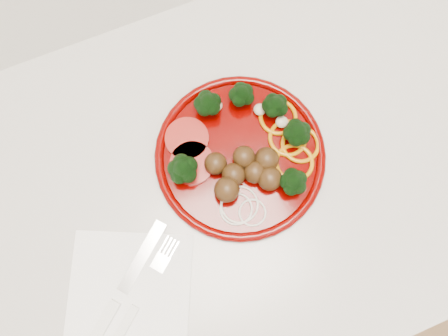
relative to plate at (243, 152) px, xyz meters
name	(u,v)px	position (x,y,z in m)	size (l,w,h in m)	color
counter	(302,185)	(0.17, -0.03, -0.47)	(2.40, 0.60, 0.90)	silver
plate	(243,152)	(0.00, 0.00, 0.00)	(0.26, 0.26, 0.06)	#510100
napkin	(129,294)	(-0.23, -0.13, -0.02)	(0.17, 0.17, 0.00)	white
knife	(114,306)	(-0.25, -0.13, -0.01)	(0.17, 0.14, 0.01)	silver
fork	(129,317)	(-0.23, -0.15, -0.01)	(0.15, 0.13, 0.01)	white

